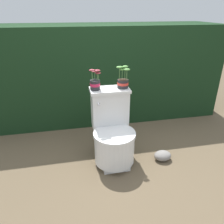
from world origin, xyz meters
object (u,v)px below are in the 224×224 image
object	(u,v)px
potted_plant_midleft	(123,81)
toilet	(113,133)
garden_stone	(163,156)
potted_plant_left	(95,83)

from	to	relation	value
potted_plant_midleft	toilet	bearing A→B (deg)	-131.39
toilet	garden_stone	world-z (taller)	toilet
toilet	potted_plant_midleft	xyz separation A→B (m)	(0.14, 0.16, 0.50)
potted_plant_left	potted_plant_midleft	bearing A→B (deg)	-0.16
potted_plant_midleft	garden_stone	distance (m)	0.92
potted_plant_left	potted_plant_midleft	world-z (taller)	potted_plant_midleft
potted_plant_left	toilet	bearing A→B (deg)	-47.18
toilet	garden_stone	bearing A→B (deg)	-14.01
toilet	potted_plant_left	world-z (taller)	potted_plant_left
potted_plant_midleft	garden_stone	bearing A→B (deg)	-36.64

